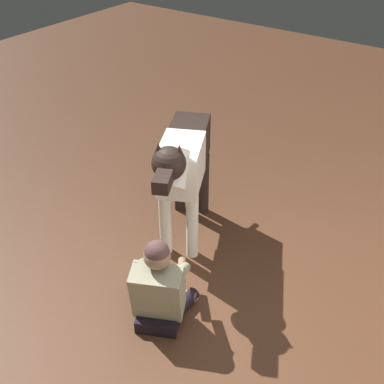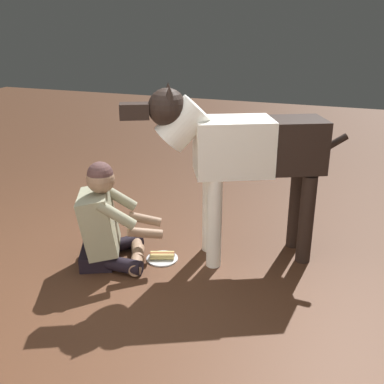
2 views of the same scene
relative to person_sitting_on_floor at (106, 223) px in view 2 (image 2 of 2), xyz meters
The scene contains 4 objects.
ground_plane 0.58m from the person_sitting_on_floor, 141.46° to the left, with size 15.49×15.49×0.00m, color #51301E.
person_sitting_on_floor is the anchor object (origin of this frame).
large_dog 1.16m from the person_sitting_on_floor, 154.43° to the right, with size 1.56×0.86×1.38m.
hot_dog_on_plate 0.52m from the person_sitting_on_floor, 154.43° to the right, with size 0.25×0.25×0.06m.
Camera 2 is at (-1.33, 2.47, 1.82)m, focal length 42.90 mm.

